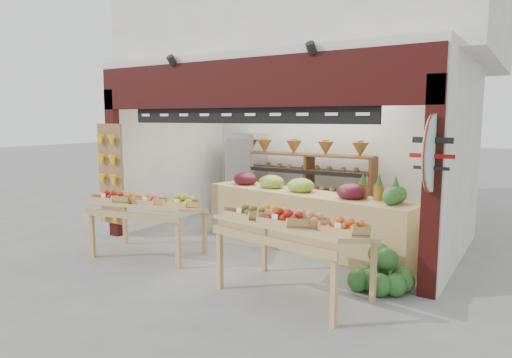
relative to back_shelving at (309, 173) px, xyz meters
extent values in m
plane|color=slate|center=(0.16, -1.71, -1.04)|extent=(60.00, 60.00, 0.00)
cube|color=white|center=(0.16, 0.58, 0.46)|extent=(5.76, 0.18, 3.00)
cube|color=white|center=(-2.63, -1.11, 0.46)|extent=(0.18, 3.38, 3.00)
cube|color=white|center=(2.95, -1.11, 0.46)|extent=(0.18, 3.38, 3.00)
cube|color=white|center=(0.16, -1.11, 2.02)|extent=(5.76, 3.38, 0.12)
cube|color=white|center=(0.16, -0.01, 3.16)|extent=(6.36, 4.60, 2.40)
cube|color=black|center=(0.16, -2.76, 1.61)|extent=(5.70, 0.14, 0.70)
cube|color=black|center=(-2.59, -2.76, 0.29)|extent=(0.22, 0.14, 2.65)
cube|color=black|center=(2.91, -2.76, 0.29)|extent=(0.22, 0.14, 2.65)
cube|color=black|center=(0.16, -2.73, 1.16)|extent=(4.20, 0.05, 0.26)
cylinder|color=white|center=(0.26, -2.66, 1.41)|extent=(0.34, 0.05, 0.34)
cube|color=olive|center=(-2.57, -2.85, 0.11)|extent=(0.60, 0.04, 1.80)
cylinder|color=#A8D3B7|center=(2.91, -2.85, 0.71)|extent=(0.04, 0.90, 0.90)
cylinder|color=maroon|center=(2.91, -2.88, 0.71)|extent=(0.01, 0.92, 0.92)
cube|color=brown|center=(-1.32, 0.00, -0.33)|extent=(0.05, 0.44, 1.41)
cube|color=brown|center=(0.00, 0.00, -0.33)|extent=(0.05, 0.44, 1.41)
cube|color=brown|center=(1.32, 0.00, -0.33)|extent=(0.05, 0.44, 1.41)
cube|color=brown|center=(0.00, 0.00, -0.73)|extent=(2.65, 0.44, 0.04)
cube|color=brown|center=(0.00, 0.00, -0.33)|extent=(2.65, 0.44, 0.04)
cube|color=brown|center=(0.00, 0.00, 0.07)|extent=(2.65, 0.44, 0.04)
cube|color=brown|center=(0.00, 0.00, 0.38)|extent=(2.65, 0.44, 0.04)
cone|color=olive|center=(-1.06, 0.00, 0.52)|extent=(0.32, 0.32, 0.28)
cone|color=olive|center=(-0.35, 0.00, 0.52)|extent=(0.32, 0.32, 0.28)
cone|color=olive|center=(0.35, 0.00, 0.52)|extent=(0.32, 0.32, 0.28)
cone|color=olive|center=(1.06, 0.00, 0.52)|extent=(0.32, 0.32, 0.28)
cube|color=silver|center=(-1.59, 0.13, -0.13)|extent=(0.75, 0.75, 1.82)
cube|color=beige|center=(-1.10, -1.31, -0.84)|extent=(0.47, 0.37, 0.39)
cube|color=beige|center=(-1.05, -1.31, -0.49)|extent=(0.43, 0.35, 0.32)
cube|color=#154E22|center=(-0.54, -1.37, -0.87)|extent=(0.45, 0.35, 0.32)
cube|color=beige|center=(-0.57, -0.98, -0.89)|extent=(0.41, 0.33, 0.30)
cube|color=tan|center=(0.76, -1.71, -0.56)|extent=(3.85, 1.38, 0.94)
ellipsoid|color=#59141E|center=(-0.58, -1.47, 0.01)|extent=(0.46, 0.42, 0.25)
ellipsoid|color=#8CB23F|center=(0.04, -1.58, 0.01)|extent=(0.46, 0.42, 0.25)
ellipsoid|color=#8CB23F|center=(0.66, -1.69, 0.01)|extent=(0.46, 0.42, 0.25)
ellipsoid|color=#59141E|center=(1.59, -1.85, 0.01)|extent=(0.46, 0.42, 0.25)
cylinder|color=olive|center=(1.72, -1.72, 0.02)|extent=(0.15, 0.15, 0.22)
cylinder|color=olive|center=(1.98, -1.76, 0.02)|extent=(0.15, 0.15, 0.22)
cylinder|color=olive|center=(2.23, -1.81, 0.02)|extent=(0.15, 0.15, 0.22)
cube|color=tan|center=(-1.16, -3.34, -0.26)|extent=(1.79, 1.21, 0.24)
cube|color=tan|center=(-1.84, -3.88, -0.70)|extent=(0.07, 0.07, 0.67)
cube|color=tan|center=(-0.34, -3.59, -0.70)|extent=(0.07, 0.07, 0.67)
cube|color=tan|center=(-1.99, -3.09, -0.70)|extent=(0.07, 0.07, 0.67)
cube|color=tan|center=(-0.49, -2.80, -0.70)|extent=(0.07, 0.07, 0.67)
cube|color=tan|center=(1.52, -3.58, -0.20)|extent=(1.91, 1.25, 0.26)
cube|color=tan|center=(0.63, -3.89, -0.67)|extent=(0.07, 0.07, 0.73)
cube|color=tan|center=(2.27, -4.14, -0.67)|extent=(0.07, 0.07, 0.73)
cube|color=tan|center=(0.77, -3.02, -0.67)|extent=(0.07, 0.07, 0.73)
cube|color=tan|center=(2.40, -3.27, -0.67)|extent=(0.07, 0.07, 0.73)
sphere|color=#1C4717|center=(2.28, -2.97, -0.89)|extent=(0.29, 0.29, 0.29)
sphere|color=#1C4717|center=(2.58, -2.97, -0.89)|extent=(0.29, 0.29, 0.29)
sphere|color=#1C4717|center=(2.28, -2.66, -0.89)|extent=(0.29, 0.29, 0.29)
sphere|color=#1C4717|center=(2.58, -2.66, -0.89)|extent=(0.29, 0.29, 0.29)
sphere|color=#1C4717|center=(2.43, -2.82, -0.63)|extent=(0.29, 0.29, 0.29)
sphere|color=#1C4717|center=(2.43, -3.07, -0.89)|extent=(0.29, 0.29, 0.29)
sphere|color=#1C4717|center=(2.17, -2.82, -0.89)|extent=(0.29, 0.29, 0.29)
sphere|color=#1C4717|center=(2.28, -2.64, -0.63)|extent=(0.29, 0.29, 0.29)
sphere|color=#1C4717|center=(2.63, -2.79, -0.89)|extent=(0.29, 0.29, 0.29)
sphere|color=#1C4717|center=(2.15, -3.05, -0.89)|extent=(0.29, 0.29, 0.29)
camera|label=1|loc=(3.98, -8.36, 1.11)|focal=32.00mm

